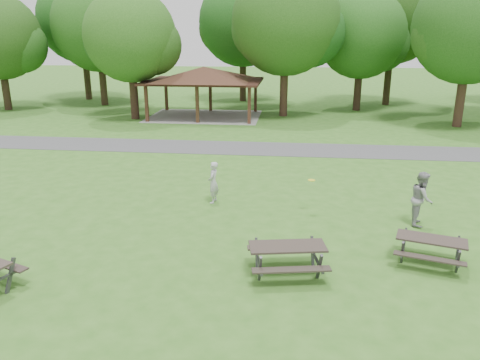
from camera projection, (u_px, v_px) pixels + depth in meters
name	position (u px, v px, depth m)	size (l,w,h in m)	color
ground	(188.00, 267.00, 12.85)	(160.00, 160.00, 0.00)	#32661D
asphalt_path	(242.00, 148.00, 26.12)	(120.00, 3.20, 0.02)	#434346
pavilion	(204.00, 76.00, 35.11)	(8.60, 7.01, 3.76)	#381F14
tree_row_b	(0.00, 39.00, 37.58)	(7.14, 6.80, 9.28)	black
tree_row_c	(100.00, 28.00, 39.89)	(8.19, 7.80, 10.67)	black
tree_row_d	(131.00, 39.00, 33.42)	(6.93, 6.60, 9.27)	black
tree_row_e	(287.00, 24.00, 34.31)	(8.40, 8.00, 11.02)	#311F16
tree_row_f	(363.00, 37.00, 37.27)	(7.35, 7.00, 9.55)	black
tree_row_g	(471.00, 30.00, 30.32)	(7.77, 7.40, 10.25)	#331F16
tree_deep_a	(83.00, 22.00, 43.35)	(8.40, 8.00, 11.38)	black
tree_deep_b	(244.00, 25.00, 42.29)	(8.40, 8.00, 11.13)	black
tree_deep_c	(395.00, 17.00, 39.78)	(8.82, 8.40, 11.90)	black
picnic_table_middle	(287.00, 252.00, 12.29)	(2.25, 1.94, 0.87)	#2E2621
picnic_table_far	(431.00, 244.00, 12.88)	(2.17, 1.93, 0.79)	#2E2621
frisbee_in_flight	(312.00, 180.00, 16.40)	(0.30, 0.30, 0.02)	yellow
frisbee_thrower	(213.00, 182.00, 17.54)	(0.58, 0.38, 1.59)	#ADADB0
frisbee_catcher	(422.00, 199.00, 15.48)	(0.89, 0.69, 1.83)	gray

